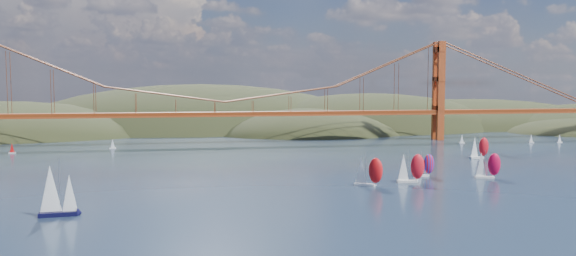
# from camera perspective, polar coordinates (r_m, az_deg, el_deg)

# --- Properties ---
(ground) EXTENTS (1200.00, 1200.00, 0.00)m
(ground) POSITION_cam_1_polar(r_m,az_deg,el_deg) (121.29, -0.42, -10.66)
(ground) COLOR black
(ground) RESTS_ON ground
(headlands) EXTENTS (725.00, 225.00, 96.00)m
(headlands) POSITION_cam_1_polar(r_m,az_deg,el_deg) (401.36, -0.99, -1.75)
(headlands) COLOR black
(headlands) RESTS_ON ground
(bridge) EXTENTS (552.00, 12.00, 55.00)m
(bridge) POSITION_cam_1_polar(r_m,az_deg,el_deg) (295.83, -6.84, 4.62)
(bridge) COLOR maroon
(bridge) RESTS_ON ground
(sloop_navy) EXTENTS (9.05, 5.34, 13.82)m
(sloop_navy) POSITION_cam_1_polar(r_m,az_deg,el_deg) (145.94, -22.50, -5.95)
(sloop_navy) COLOR black
(sloop_navy) RESTS_ON ground
(racer_0) EXTENTS (8.91, 6.92, 10.11)m
(racer_0) POSITION_cam_1_polar(r_m,az_deg,el_deg) (176.04, 8.13, -4.32)
(racer_0) COLOR white
(racer_0) RESTS_ON ground
(racer_1) EXTENTS (9.11, 3.80, 10.40)m
(racer_1) POSITION_cam_1_polar(r_m,az_deg,el_deg) (184.62, 12.31, -3.92)
(racer_1) COLOR silver
(racer_1) RESTS_ON ground
(racer_2) EXTENTS (8.61, 4.66, 9.66)m
(racer_2) POSITION_cam_1_polar(r_m,az_deg,el_deg) (199.80, 19.59, -3.54)
(racer_2) COLOR white
(racer_2) RESTS_ON ground
(racer_3) EXTENTS (8.96, 4.14, 10.13)m
(racer_3) POSITION_cam_1_polar(r_m,az_deg,el_deg) (250.76, 18.83, -1.86)
(racer_3) COLOR silver
(racer_3) RESTS_ON ground
(racer_rwb) EXTENTS (7.59, 3.11, 8.71)m
(racer_rwb) POSITION_cam_1_polar(r_m,az_deg,el_deg) (197.42, 13.57, -3.63)
(racer_rwb) COLOR white
(racer_rwb) RESTS_ON ground
(distant_boat_2) EXTENTS (3.00, 2.00, 4.70)m
(distant_boat_2) POSITION_cam_1_polar(r_m,az_deg,el_deg) (283.56, -26.24, -1.86)
(distant_boat_2) COLOR silver
(distant_boat_2) RESTS_ON ground
(distant_boat_3) EXTENTS (3.00, 2.00, 4.70)m
(distant_boat_3) POSITION_cam_1_polar(r_m,az_deg,el_deg) (285.59, -17.40, -1.55)
(distant_boat_3) COLOR silver
(distant_boat_3) RESTS_ON ground
(distant_boat_4) EXTENTS (3.00, 2.00, 4.70)m
(distant_boat_4) POSITION_cam_1_polar(r_m,az_deg,el_deg) (310.80, 17.25, -1.06)
(distant_boat_4) COLOR silver
(distant_boat_4) RESTS_ON ground
(distant_boat_5) EXTENTS (3.00, 2.00, 4.70)m
(distant_boat_5) POSITION_cam_1_polar(r_m,az_deg,el_deg) (325.74, 23.47, -0.98)
(distant_boat_5) COLOR silver
(distant_boat_5) RESTS_ON ground
(distant_boat_6) EXTENTS (3.00, 2.00, 4.70)m
(distant_boat_6) POSITION_cam_1_polar(r_m,az_deg,el_deg) (332.92, 25.88, -0.95)
(distant_boat_6) COLOR silver
(distant_boat_6) RESTS_ON ground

